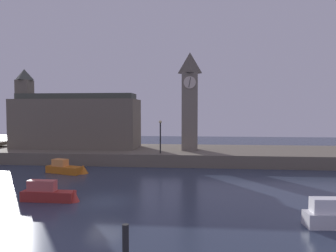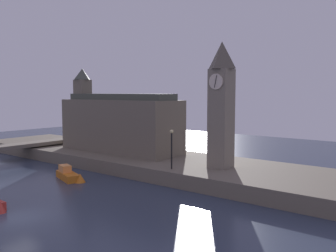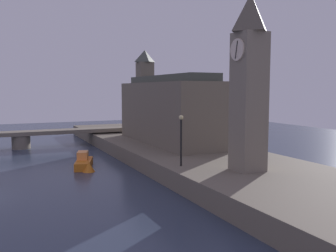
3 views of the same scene
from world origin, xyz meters
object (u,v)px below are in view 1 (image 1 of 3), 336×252
clock_tower (190,100)px  boat_ferry_white (335,217)px  parliament_hall (74,121)px  boat_patrol_orange (68,168)px  streetlamp (160,133)px  mooring_post_right (126,251)px  boat_dinghy_red (51,194)px

clock_tower → boat_ferry_white: size_ratio=3.62×
parliament_hall → boat_patrol_orange: 12.02m
streetlamp → boat_patrol_orange: bearing=-148.9°
mooring_post_right → boat_dinghy_red: (-7.89, 9.70, -0.50)m
mooring_post_right → streetlamp: bearing=93.7°
clock_tower → boat_dinghy_red: size_ratio=2.95×
mooring_post_right → boat_ferry_white: 12.42m
clock_tower → boat_dinghy_red: 23.05m
parliament_hall → boat_dinghy_red: parliament_hall is taller
parliament_hall → mooring_post_right: 33.75m
clock_tower → boat_patrol_orange: bearing=-143.6°
clock_tower → boat_patrol_orange: 17.64m
boat_patrol_orange → boat_dinghy_red: size_ratio=1.14×
boat_ferry_white → mooring_post_right: bearing=-149.5°
boat_ferry_white → boat_patrol_orange: bearing=148.2°
clock_tower → mooring_post_right: (-1.85, -29.15, -7.12)m
clock_tower → boat_ferry_white: bearing=-68.9°
streetlamp → boat_ferry_white: size_ratio=1.13×
parliament_hall → boat_ferry_white: (25.18, -23.88, -4.63)m
streetlamp → boat_dinghy_red: size_ratio=0.92×
boat_patrol_orange → boat_ferry_white: 25.45m
boat_dinghy_red → boat_ferry_white: bearing=-10.4°
boat_patrol_orange → boat_dinghy_red: boat_dinghy_red is taller
parliament_hall → mooring_post_right: size_ratio=8.15×
parliament_hall → mooring_post_right: bearing=-64.4°
parliament_hall → boat_patrol_orange: size_ratio=3.48×
clock_tower → parliament_hall: 16.64m
mooring_post_right → boat_dinghy_red: bearing=129.1°
boat_patrol_orange → clock_tower: bearing=36.4°
clock_tower → streetlamp: 6.64m
mooring_post_right → boat_patrol_orange: bearing=119.0°
streetlamp → boat_ferry_white: (12.32, -19.04, -3.39)m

